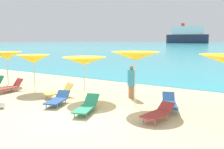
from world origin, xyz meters
TOP-DOWN VIEW (x-y plane):
  - ground_plane at (0.00, 10.00)m, footprint 50.00×100.00m
  - umbrella_0 at (-7.94, 2.86)m, footprint 1.95×1.95m
  - umbrella_1 at (-4.98, 2.55)m, footprint 1.90×1.90m
  - umbrella_2 at (-1.37, 2.62)m, footprint 2.39×2.39m
  - umbrella_3 at (1.37, 2.66)m, footprint 2.25×2.25m
  - lounge_chair_0 at (2.83, 2.95)m, footprint 1.11×1.72m
  - lounge_chair_1 at (-1.65, 1.02)m, footprint 1.05×1.63m
  - lounge_chair_2 at (0.13, 0.84)m, footprint 1.07×1.85m
  - lounge_chair_4 at (-5.86, 1.55)m, footprint 0.54×1.56m
  - lounge_chair_5 at (-2.57, 2.06)m, footprint 1.09×1.56m
  - lounge_chair_7 at (2.91, 1.41)m, footprint 0.86×1.57m
  - beachgoer_2 at (0.57, 3.89)m, footprint 0.38×0.38m
  - beach_ball at (-3.28, -0.64)m, footprint 0.30×0.30m
  - cruise_ship at (-56.19, 243.78)m, footprint 42.32×15.05m

SIDE VIEW (x-z plane):
  - ground_plane at x=0.00m, z-range -0.30..0.00m
  - beach_ball at x=-3.28m, z-range 0.00..0.30m
  - lounge_chair_1 at x=-1.65m, z-range -0.01..0.52m
  - lounge_chair_2 at x=0.13m, z-range -0.03..0.56m
  - lounge_chair_4 at x=-5.86m, z-range -0.04..0.63m
  - lounge_chair_7 at x=2.91m, z-range 0.02..0.58m
  - lounge_chair_0 at x=2.83m, z-range 0.00..0.59m
  - lounge_chair_5 at x=-2.57m, z-range -0.03..0.64m
  - beachgoer_2 at x=0.57m, z-range 0.03..1.66m
  - umbrella_1 at x=-4.98m, z-range 0.79..2.84m
  - umbrella_2 at x=-1.37m, z-range 0.83..2.89m
  - umbrella_0 at x=-7.94m, z-range 0.82..2.95m
  - umbrella_3 at x=1.37m, z-range 1.00..3.39m
  - cruise_ship at x=-56.19m, z-range -2.45..18.15m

